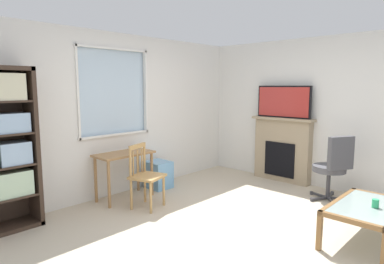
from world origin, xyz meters
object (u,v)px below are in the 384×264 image
(tv, at_px, (284,102))
(coffee_table, at_px, (367,210))
(fireplace, at_px, (282,149))
(sippy_cup, at_px, (375,203))
(plastic_drawer_unit, at_px, (158,175))
(wooden_chair, at_px, (145,175))
(desk_under_window, at_px, (124,161))
(office_chair, at_px, (333,165))

(tv, bearing_deg, coffee_table, -129.89)
(fireplace, xyz_separation_m, sippy_cup, (-1.60, -1.95, -0.11))
(plastic_drawer_unit, xyz_separation_m, tv, (1.81, -1.31, 1.21))
(plastic_drawer_unit, xyz_separation_m, coffee_table, (0.25, -3.17, 0.15))
(wooden_chair, height_order, sippy_cup, wooden_chair)
(wooden_chair, bearing_deg, desk_under_window, 88.69)
(wooden_chair, relative_size, office_chair, 0.90)
(wooden_chair, height_order, fireplace, fireplace)
(fireplace, distance_m, coffee_table, 2.46)
(plastic_drawer_unit, relative_size, tv, 0.45)
(sippy_cup, bearing_deg, wooden_chair, 109.46)
(wooden_chair, bearing_deg, tv, -16.27)
(fireplace, xyz_separation_m, coffee_table, (-1.58, -1.87, -0.21))
(desk_under_window, relative_size, office_chair, 0.88)
(coffee_table, height_order, sippy_cup, sippy_cup)
(office_chair, height_order, sippy_cup, office_chair)
(coffee_table, bearing_deg, wooden_chair, 110.46)
(desk_under_window, height_order, office_chair, office_chair)
(plastic_drawer_unit, distance_m, office_chair, 2.76)
(plastic_drawer_unit, height_order, sippy_cup, sippy_cup)
(fireplace, height_order, tv, tv)
(wooden_chair, xyz_separation_m, fireplace, (2.55, -0.74, 0.12))
(coffee_table, bearing_deg, sippy_cup, -105.80)
(desk_under_window, relative_size, plastic_drawer_unit, 1.94)
(wooden_chair, distance_m, coffee_table, 2.79)
(sippy_cup, bearing_deg, desk_under_window, 106.32)
(tv, relative_size, coffee_table, 0.93)
(desk_under_window, distance_m, fireplace, 2.84)
(plastic_drawer_unit, distance_m, coffee_table, 3.19)
(desk_under_window, relative_size, sippy_cup, 9.75)
(desk_under_window, bearing_deg, coffee_table, -72.89)
(tv, bearing_deg, sippy_cup, -129.10)
(desk_under_window, bearing_deg, plastic_drawer_unit, 4.00)
(desk_under_window, distance_m, office_chair, 3.12)
(office_chair, xyz_separation_m, sippy_cup, (-1.11, -0.85, -0.08))
(desk_under_window, xyz_separation_m, wooden_chair, (-0.01, -0.52, -0.12))
(desk_under_window, bearing_deg, wooden_chair, -91.31)
(wooden_chair, height_order, plastic_drawer_unit, wooden_chair)
(desk_under_window, xyz_separation_m, fireplace, (2.54, -1.26, -0.01))
(desk_under_window, bearing_deg, fireplace, -26.29)
(desk_under_window, distance_m, sippy_cup, 3.34)
(tv, bearing_deg, plastic_drawer_unit, 144.16)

